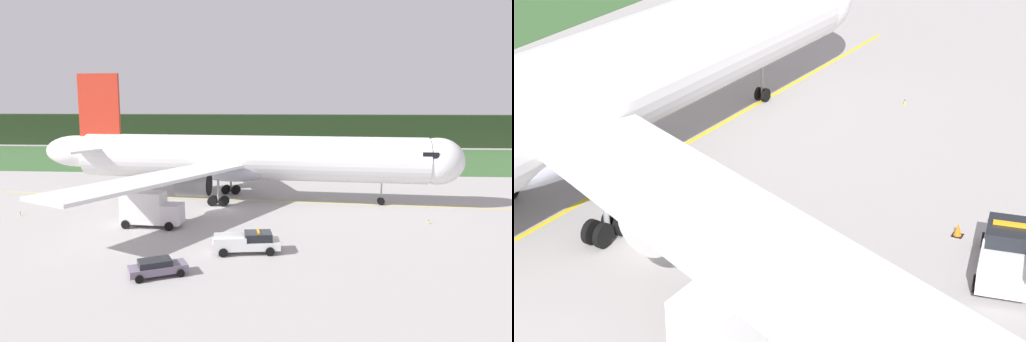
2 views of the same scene
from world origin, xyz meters
TOP-DOWN VIEW (x-y plane):
  - ground at (0.00, 0.00)m, footprint 320.00×320.00m
  - grass_verge at (0.00, 49.24)m, footprint 320.00×44.47m
  - distant_tree_line at (0.00, 79.21)m, footprint 288.00×6.44m
  - taxiway_centerline_main at (3.05, 5.55)m, footprint 70.56×6.01m
  - airliner at (2.45, 5.60)m, footprint 55.00×53.06m
  - ops_pickup_truck at (4.96, -15.21)m, footprint 6.02×3.05m
  - catering_truck at (-5.99, -7.84)m, footprint 6.37×3.06m
  - staff_car at (-1.35, -21.10)m, footprint 4.58×3.48m
  - apron_cone at (7.13, -12.50)m, footprint 0.51×0.51m
  - taxiway_edge_light_east at (23.12, -4.56)m, footprint 0.12×0.12m
  - taxiway_edge_light_west at (-22.11, -4.56)m, footprint 0.12×0.12m

SIDE VIEW (x-z plane):
  - ground at x=0.00m, z-range 0.00..0.00m
  - taxiway_centerline_main at x=3.05m, z-range 0.00..0.01m
  - grass_verge at x=0.00m, z-range 0.00..0.04m
  - taxiway_edge_light_east at x=23.12m, z-range 0.02..0.44m
  - taxiway_edge_light_west at x=-22.11m, z-range 0.02..0.49m
  - apron_cone at x=7.13m, z-range -0.01..0.64m
  - staff_car at x=-1.35m, z-range 0.05..1.35m
  - ops_pickup_truck at x=4.96m, z-range -0.06..1.88m
  - catering_truck at x=-5.99m, z-range -0.02..3.82m
  - distant_tree_line at x=0.00m, z-range 0.00..8.90m
  - airliner at x=2.45m, z-range -2.75..13.75m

